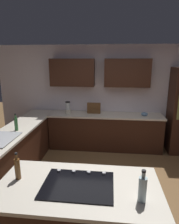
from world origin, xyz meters
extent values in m
plane|color=brown|center=(0.00, 0.00, 0.00)|extent=(14.00, 14.00, 0.00)
cube|color=silver|center=(0.00, -2.10, 1.30)|extent=(6.00, 0.10, 2.60)
cube|color=#381E14|center=(-0.40, -1.88, 1.92)|extent=(1.10, 0.34, 0.67)
cube|color=#381E14|center=(0.95, -1.88, 1.92)|extent=(1.10, 0.34, 0.67)
cube|color=#381E14|center=(0.10, -1.72, 0.43)|extent=(2.80, 0.60, 0.86)
cube|color=silver|center=(0.10, -1.72, 0.88)|extent=(2.84, 0.64, 0.04)
cube|color=#381E14|center=(1.82, -0.55, 0.43)|extent=(0.60, 2.90, 0.86)
cube|color=silver|center=(1.82, -0.55, 0.88)|extent=(0.64, 2.94, 0.04)
cube|color=#381E14|center=(0.30, 1.25, 0.43)|extent=(1.69, 0.85, 0.86)
cube|color=silver|center=(0.30, 1.25, 0.88)|extent=(1.77, 0.93, 0.04)
cube|color=#515456|center=(1.82, -0.04, 0.91)|extent=(0.40, 0.30, 0.02)
cube|color=#B7BABF|center=(1.82, 0.13, 0.92)|extent=(0.46, 0.70, 0.01)
cube|color=black|center=(0.30, 1.25, 0.91)|extent=(0.76, 0.56, 0.01)
cylinder|color=#B2B2B7|center=(0.03, 1.02, 0.92)|extent=(0.04, 0.04, 0.02)
cylinder|color=#B2B2B7|center=(0.21, 1.02, 0.92)|extent=(0.04, 0.04, 0.02)
cylinder|color=#B2B2B7|center=(0.39, 1.02, 0.92)|extent=(0.04, 0.04, 0.02)
cylinder|color=#B2B2B7|center=(0.57, 1.02, 0.92)|extent=(0.04, 0.04, 0.02)
cylinder|color=beige|center=(1.05, -1.68, 0.96)|extent=(0.15, 0.15, 0.11)
cylinder|color=silver|center=(1.05, -1.68, 1.10)|extent=(0.11, 0.11, 0.18)
cylinder|color=black|center=(1.05, -1.68, 1.20)|extent=(0.12, 0.12, 0.03)
ellipsoid|color=#668CB2|center=(-0.85, -1.68, 0.94)|extent=(0.16, 0.16, 0.09)
cube|color=brown|center=(0.40, -1.80, 1.03)|extent=(0.34, 0.10, 0.27)
cube|color=brown|center=(0.40, -1.75, 1.03)|extent=(0.32, 0.02, 0.02)
cylinder|color=#336B38|center=(1.77, -0.35, 1.02)|extent=(0.06, 0.06, 0.25)
cylinder|color=#336B38|center=(1.77, -0.35, 1.18)|extent=(0.03, 0.03, 0.06)
cylinder|color=black|center=(1.77, -0.35, 1.22)|extent=(0.03, 0.03, 0.02)
cylinder|color=brown|center=(1.00, 1.20, 1.02)|extent=(0.06, 0.06, 0.24)
cylinder|color=brown|center=(1.00, 1.20, 1.17)|extent=(0.03, 0.03, 0.06)
cylinder|color=black|center=(1.00, 1.20, 1.21)|extent=(0.03, 0.03, 0.02)
cylinder|color=silver|center=(-0.35, 1.42, 1.02)|extent=(0.08, 0.08, 0.25)
cylinder|color=silver|center=(-0.35, 1.42, 1.18)|extent=(0.04, 0.04, 0.06)
cylinder|color=black|center=(-0.35, 1.42, 1.22)|extent=(0.04, 0.04, 0.02)
camera|label=1|loc=(-0.02, 3.09, 2.20)|focal=31.69mm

